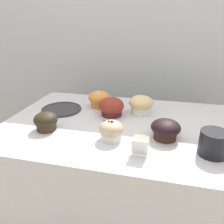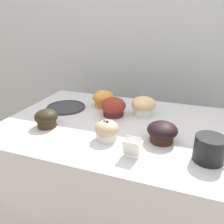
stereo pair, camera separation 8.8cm
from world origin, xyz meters
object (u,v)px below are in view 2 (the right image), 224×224
muffin_back_right (113,107)px  muffin_front_left (107,130)px  muffin_front_right (103,98)px  coffee_cup (210,148)px  muffin_front_center (46,118)px  serving_plate (66,107)px  muffin_back_center (144,106)px  muffin_back_left (162,132)px

muffin_back_right → muffin_front_left: size_ratio=1.28×
muffin_front_right → coffee_cup: 0.56m
muffin_front_center → serving_plate: bearing=99.5°
muffin_front_center → muffin_back_center: 0.41m
muffin_front_center → muffin_front_left: size_ratio=1.06×
coffee_cup → muffin_front_center: bearing=176.9°
muffin_back_right → serving_plate: muffin_back_right is taller
muffin_front_center → muffin_front_right: bearing=65.6°
muffin_front_center → muffin_back_left: 0.44m
muffin_back_left → serving_plate: muffin_back_left is taller
muffin_front_right → serving_plate: (-0.16, -0.08, -0.04)m
muffin_back_center → serving_plate: 0.37m
muffin_front_left → muffin_front_right: (-0.13, 0.30, 0.01)m
muffin_front_right → muffin_back_center: bearing=-9.5°
muffin_front_center → coffee_cup: bearing=-3.1°
muffin_back_right → coffee_cup: size_ratio=0.82×
muffin_front_right → serving_plate: size_ratio=0.56×
muffin_back_right → muffin_front_right: same height
muffin_front_left → serving_plate: size_ratio=0.46×
muffin_back_left → muffin_back_center: size_ratio=0.95×
muffin_back_left → muffin_front_center: bearing=-175.4°
coffee_cup → muffin_front_right: bearing=145.9°
muffin_back_left → muffin_back_center: bearing=117.4°
muffin_front_right → coffee_cup: size_ratio=0.79×
muffin_front_right → muffin_back_right: bearing=-46.3°
muffin_back_left → muffin_front_left: muffin_front_left is taller
coffee_cup → serving_plate: size_ratio=0.72×
muffin_front_center → muffin_front_left: muffin_front_left is taller
muffin_back_left → muffin_front_left: (-0.18, -0.05, -0.00)m
coffee_cup → serving_plate: coffee_cup is taller
muffin_front_left → serving_plate: 0.36m
muffin_front_left → muffin_back_left: bearing=15.7°
muffin_back_right → serving_plate: (-0.24, 0.00, -0.03)m
muffin_back_center → serving_plate: muffin_back_center is taller
muffin_front_center → muffin_back_right: size_ratio=0.83×
serving_plate → muffin_front_right: bearing=27.4°
coffee_cup → muffin_back_right: bearing=149.1°
muffin_back_right → muffin_back_center: same height
muffin_back_left → coffee_cup: size_ratio=0.78×
coffee_cup → serving_plate: bearing=159.7°
muffin_back_center → coffee_cup: 0.38m
serving_plate → muffin_back_center: bearing=7.6°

